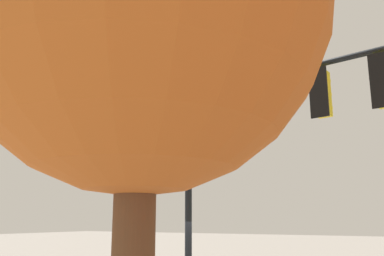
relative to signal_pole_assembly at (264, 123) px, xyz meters
name	(u,v)px	position (x,y,z in m)	size (l,w,h in m)	color
signal_pole_assembly	(264,123)	(0.00, 0.00, 0.00)	(6.28, 1.67, 7.07)	black
tree_near	(140,11)	(1.01, -6.75, -0.26)	(4.00, 4.00, 6.78)	brown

